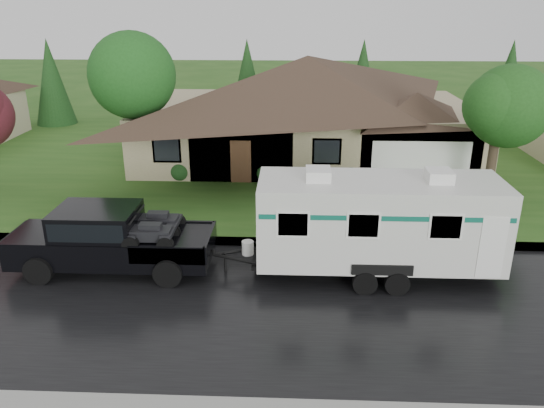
{
  "coord_description": "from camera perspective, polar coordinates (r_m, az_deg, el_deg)",
  "views": [
    {
      "loc": [
        1.32,
        -15.67,
        8.4
      ],
      "look_at": [
        0.57,
        2.0,
        1.68
      ],
      "focal_mm": 35.0,
      "sensor_mm": 36.0,
      "label": 1
    }
  ],
  "objects": [
    {
      "name": "tree_right_green",
      "position": [
        24.68,
        23.33,
        9.57
      ],
      "size": [
        3.62,
        3.62,
        5.99
      ],
      "color": "#382B1E",
      "rests_on": "lawn"
    },
    {
      "name": "ground",
      "position": [
        17.83,
        -2.13,
        -7.33
      ],
      "size": [
        140.0,
        140.0,
        0.0
      ],
      "primitive_type": "plane",
      "color": "#275119",
      "rests_on": "ground"
    },
    {
      "name": "travel_trailer",
      "position": [
        17.22,
        11.37,
        -1.75
      ],
      "size": [
        8.06,
        2.83,
        3.62
      ],
      "color": "silver",
      "rests_on": "ground"
    },
    {
      "name": "shrub_row",
      "position": [
        26.15,
        3.81,
        3.51
      ],
      "size": [
        13.6,
        1.0,
        1.0
      ],
      "color": "#143814",
      "rests_on": "lawn"
    },
    {
      "name": "road",
      "position": [
        16.09,
        -2.69,
        -10.67
      ],
      "size": [
        140.0,
        8.0,
        0.01
      ],
      "primitive_type": "cube",
      "color": "black",
      "rests_on": "ground"
    },
    {
      "name": "pickup_truck",
      "position": [
        18.34,
        -17.22,
        -3.42
      ],
      "size": [
        6.54,
        2.48,
        2.18
      ],
      "color": "black",
      "rests_on": "ground"
    },
    {
      "name": "house_main",
      "position": [
        29.91,
        4.34,
        11.49
      ],
      "size": [
        19.44,
        10.8,
        6.9
      ],
      "color": "#9A8968",
      "rests_on": "lawn"
    },
    {
      "name": "curb",
      "position": [
        19.8,
        -1.63,
        -4.07
      ],
      "size": [
        140.0,
        0.5,
        0.15
      ],
      "primitive_type": "cube",
      "color": "gray",
      "rests_on": "ground"
    },
    {
      "name": "lawn",
      "position": [
        31.8,
        -0.04,
        5.62
      ],
      "size": [
        140.0,
        26.0,
        0.15
      ],
      "primitive_type": "cube",
      "color": "#275119",
      "rests_on": "ground"
    },
    {
      "name": "tree_left_green",
      "position": [
        26.46,
        -14.62,
        13.04
      ],
      "size": [
        4.33,
        4.33,
        7.17
      ],
      "color": "#382B1E",
      "rests_on": "lawn"
    }
  ]
}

